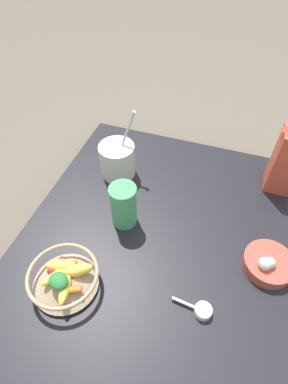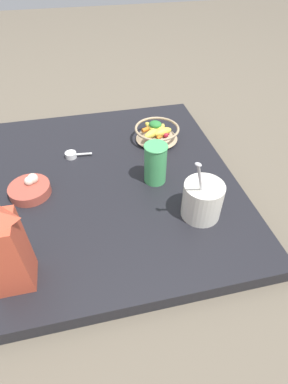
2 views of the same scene
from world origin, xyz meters
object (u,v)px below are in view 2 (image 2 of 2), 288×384
at_px(drinking_cup, 155,163).
at_px(garlic_bowl, 30,189).
at_px(fruit_bowl, 157,132).
at_px(yogurt_tub, 203,199).
at_px(milk_carton, 2,248).

distance_m(drinking_cup, garlic_bowl, 0.43).
distance_m(fruit_bowl, yogurt_tub, 0.44).
height_order(yogurt_tub, drinking_cup, yogurt_tub).
bearing_deg(fruit_bowl, drinking_cup, -15.94).
bearing_deg(yogurt_tub, fruit_bowl, -176.33).
bearing_deg(garlic_bowl, milk_carton, -2.68).
bearing_deg(drinking_cup, yogurt_tub, 27.08).
bearing_deg(drinking_cup, garlic_bowl, -93.37).
bearing_deg(garlic_bowl, yogurt_tub, 67.56).
bearing_deg(milk_carton, fruit_bowl, 137.12).
xyz_separation_m(milk_carton, yogurt_tub, (-0.11, 0.54, -0.07)).
distance_m(fruit_bowl, drinking_cup, 0.26).
bearing_deg(milk_carton, drinking_cup, 124.75).
distance_m(milk_carton, drinking_cup, 0.54).
height_order(milk_carton, yogurt_tub, milk_carton).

